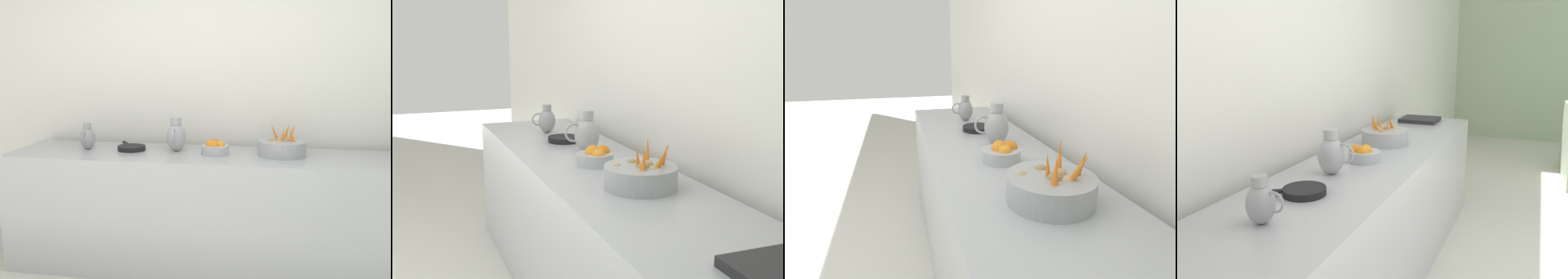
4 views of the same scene
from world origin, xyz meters
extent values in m
cube|color=white|center=(-1.95, 0.59, 1.50)|extent=(0.10, 9.05, 3.00)
cube|color=#ADAFB5|center=(-1.49, 0.09, 0.43)|extent=(0.70, 3.23, 0.87)
cylinder|color=#9EA0A5|center=(-1.53, 0.46, 0.92)|extent=(0.34, 0.34, 0.11)
torus|color=#9EA0A5|center=(-1.53, 0.46, 0.87)|extent=(0.20, 0.20, 0.01)
cone|color=orange|center=(-1.51, 0.47, 1.01)|extent=(0.05, 0.04, 0.12)
cone|color=orange|center=(-1.59, 0.41, 1.02)|extent=(0.07, 0.09, 0.15)
cone|color=orange|center=(-1.51, 0.53, 1.01)|extent=(0.07, 0.08, 0.12)
cone|color=orange|center=(-1.60, 0.53, 1.01)|extent=(0.09, 0.08, 0.14)
cone|color=orange|center=(-1.64, 0.49, 1.01)|extent=(0.06, 0.08, 0.14)
ellipsoid|color=tan|center=(-1.57, 0.45, 0.97)|extent=(0.06, 0.05, 0.05)
ellipsoid|color=#9E7F56|center=(-1.53, 0.38, 0.97)|extent=(0.05, 0.05, 0.04)
ellipsoid|color=tan|center=(-1.43, 0.41, 0.97)|extent=(0.05, 0.04, 0.04)
ellipsoid|color=#9E7F56|center=(-1.54, 0.49, 0.97)|extent=(0.06, 0.05, 0.05)
ellipsoid|color=tan|center=(-1.57, 0.51, 0.96)|extent=(0.05, 0.04, 0.04)
cylinder|color=#ADAFB5|center=(-1.49, -0.01, 0.90)|extent=(0.20, 0.20, 0.06)
sphere|color=orange|center=(-1.49, -0.04, 0.93)|extent=(0.08, 0.08, 0.08)
sphere|color=orange|center=(-1.50, 0.03, 0.93)|extent=(0.07, 0.07, 0.07)
sphere|color=orange|center=(-1.48, -0.01, 0.93)|extent=(0.08, 0.08, 0.08)
sphere|color=orange|center=(-1.54, -0.03, 0.93)|extent=(0.08, 0.08, 0.08)
ellipsoid|color=#A3A3A8|center=(-1.56, -0.31, 0.97)|extent=(0.15, 0.15, 0.21)
cylinder|color=#A3A3A8|center=(-1.56, -0.31, 1.09)|extent=(0.08, 0.08, 0.06)
torus|color=#A3A3A8|center=(-1.48, -0.31, 0.99)|extent=(0.11, 0.01, 0.11)
ellipsoid|color=#939399|center=(-1.51, -0.99, 0.95)|extent=(0.12, 0.12, 0.17)
cylinder|color=#939399|center=(-1.51, -0.99, 1.05)|extent=(0.06, 0.06, 0.04)
torus|color=#939399|center=(-1.45, -0.99, 0.97)|extent=(0.09, 0.01, 0.09)
cylinder|color=black|center=(-1.52, -0.65, 0.88)|extent=(0.21, 0.21, 0.03)
cube|color=black|center=(-1.67, -0.74, 0.89)|extent=(0.13, 0.09, 0.02)
camera|label=1|loc=(1.74, 0.42, 1.55)|focal=42.43mm
camera|label=2|loc=(-0.47, 2.58, 1.59)|focal=48.88mm
camera|label=3|loc=(-0.99, 1.47, 1.44)|focal=29.13mm
camera|label=4|loc=(-0.54, -2.20, 1.55)|focal=36.95mm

